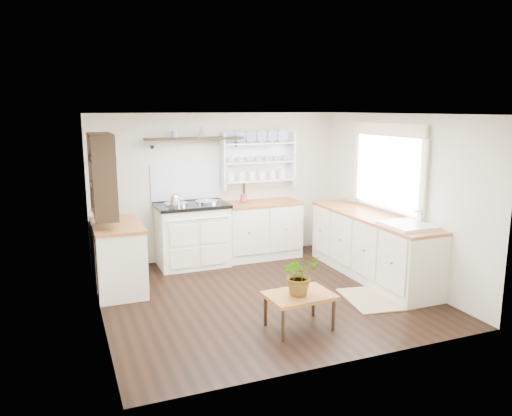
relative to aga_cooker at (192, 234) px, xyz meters
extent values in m
cube|color=black|center=(0.52, -1.57, -0.49)|extent=(4.00, 3.80, 0.01)
cube|color=beige|center=(0.52, 0.33, 0.66)|extent=(4.00, 0.02, 2.30)
cube|color=beige|center=(2.52, -1.57, 0.66)|extent=(0.02, 3.80, 2.30)
cube|color=beige|center=(-1.48, -1.57, 0.66)|extent=(0.02, 3.80, 2.30)
cube|color=white|center=(0.52, -1.57, 1.81)|extent=(4.00, 3.80, 0.01)
cube|color=white|center=(2.48, -1.42, 1.01)|extent=(0.04, 1.40, 1.00)
cube|color=white|center=(2.46, -1.42, 1.01)|extent=(0.02, 1.50, 1.10)
cube|color=#FDFDCA|center=(2.44, -1.42, 1.59)|extent=(0.04, 1.55, 0.18)
cube|color=white|center=(0.00, 0.00, -0.03)|extent=(1.03, 0.67, 0.91)
cube|color=black|center=(0.00, 0.00, 0.45)|extent=(1.07, 0.71, 0.05)
cylinder|color=silver|center=(-0.24, 0.00, 0.49)|extent=(0.35, 0.35, 0.03)
cylinder|color=silver|center=(0.24, 0.00, 0.49)|extent=(0.35, 0.35, 0.03)
cylinder|color=silver|center=(0.00, -0.38, 0.32)|extent=(0.93, 0.02, 0.02)
cube|color=beige|center=(1.12, 0.03, -0.05)|extent=(1.25, 0.60, 0.88)
cube|color=brown|center=(1.12, 0.03, 0.39)|extent=(1.27, 0.63, 0.04)
cube|color=beige|center=(2.22, -1.47, -0.05)|extent=(0.60, 2.40, 0.88)
cube|color=brown|center=(2.22, -1.47, 0.39)|extent=(0.62, 2.43, 0.04)
cube|color=white|center=(2.22, -2.22, 0.31)|extent=(0.55, 0.60, 0.28)
cylinder|color=silver|center=(2.42, -2.22, 0.51)|extent=(0.02, 0.02, 0.22)
cube|color=beige|center=(-1.18, -0.67, -0.05)|extent=(0.60, 1.10, 0.88)
cube|color=brown|center=(-1.18, -0.67, 0.39)|extent=(0.62, 1.13, 0.04)
cube|color=white|center=(1.17, 0.31, 1.06)|extent=(1.20, 0.03, 0.90)
cube|color=white|center=(1.17, 0.22, 1.06)|extent=(1.20, 0.22, 0.02)
cylinder|color=navy|center=(1.17, 0.23, 1.33)|extent=(0.20, 0.02, 0.20)
cube|color=black|center=(0.12, 0.20, 1.43)|extent=(1.50, 0.24, 0.04)
cone|color=black|center=(-0.53, 0.27, 1.32)|extent=(0.06, 0.20, 0.06)
cone|color=black|center=(0.77, 0.27, 1.32)|extent=(0.06, 0.20, 0.06)
cube|color=black|center=(-1.32, -0.67, 1.06)|extent=(0.28, 0.80, 1.05)
cylinder|color=#A74A3D|center=(0.88, 0.11, 0.48)|extent=(0.11, 0.11, 0.12)
cube|color=brown|center=(0.51, -2.62, -0.12)|extent=(0.75, 0.55, 0.04)
cylinder|color=black|center=(0.21, -2.84, -0.31)|extent=(0.04, 0.04, 0.35)
cylinder|color=black|center=(0.19, -2.43, -0.31)|extent=(0.04, 0.04, 0.35)
cylinder|color=black|center=(0.83, -2.81, -0.31)|extent=(0.04, 0.04, 0.35)
cylinder|color=black|center=(0.81, -2.39, -0.31)|extent=(0.04, 0.04, 0.35)
imported|color=#3F7233|center=(0.51, -2.62, 0.12)|extent=(0.40, 0.35, 0.44)
cube|color=#7E6149|center=(1.69, -2.22, -0.48)|extent=(0.67, 0.92, 0.02)
camera|label=1|loc=(-1.82, -7.20, 1.88)|focal=35.00mm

